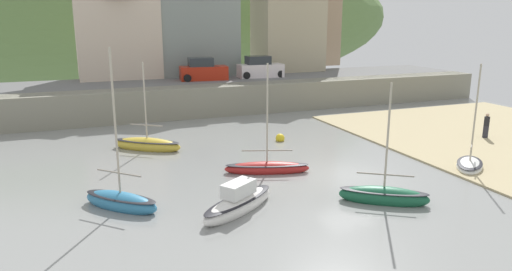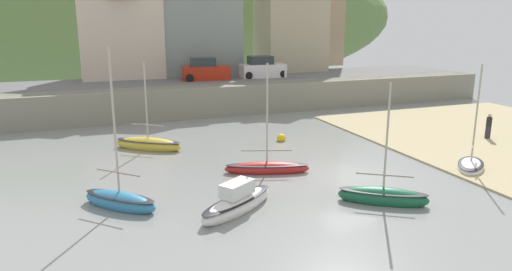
% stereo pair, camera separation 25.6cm
% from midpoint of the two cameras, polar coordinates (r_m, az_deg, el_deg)
% --- Properties ---
extents(quay_seawall, '(48.00, 9.40, 2.40)m').
position_cam_midpoint_polar(quay_seawall, '(39.41, -2.23, 4.82)').
color(quay_seawall, gray).
rests_on(quay_seawall, ground).
extents(hillside_backdrop, '(80.00, 44.00, 22.57)m').
position_cam_midpoint_polar(hillside_backdrop, '(75.45, -12.46, 13.92)').
color(hillside_backdrop, '#5E7E43').
rests_on(hillside_backdrop, ground).
extents(waterfront_building_left, '(7.40, 5.27, 9.06)m').
position_cam_midpoint_polar(waterfront_building_left, '(44.78, -16.04, 12.68)').
color(waterfront_building_left, beige).
rests_on(waterfront_building_left, ground).
extents(waterfront_building_centre, '(9.11, 4.94, 10.19)m').
position_cam_midpoint_polar(waterfront_building_centre, '(45.81, -7.73, 13.81)').
color(waterfront_building_centre, gray).
rests_on(waterfront_building_centre, ground).
extents(waterfront_building_right, '(6.71, 5.12, 10.70)m').
position_cam_midpoint_polar(waterfront_building_right, '(49.20, 4.40, 14.22)').
color(waterfront_building_right, tan).
rests_on(waterfront_building_right, ground).
extents(dinghy_open_wooden, '(4.16, 3.27, 1.46)m').
position_cam_midpoint_polar(dinghy_open_wooden, '(19.38, -1.91, -8.16)').
color(dinghy_open_wooden, white).
rests_on(dinghy_open_wooden, ground).
extents(motorboat_with_cabin, '(4.41, 2.26, 5.73)m').
position_cam_midpoint_polar(motorboat_with_cabin, '(24.06, 1.64, -3.90)').
color(motorboat_with_cabin, '#AA211F').
rests_on(motorboat_with_cabin, ground).
extents(sailboat_blue_trim, '(3.68, 2.96, 5.36)m').
position_cam_midpoint_polar(sailboat_blue_trim, '(20.93, 15.49, -7.11)').
color(sailboat_blue_trim, '#1A5D3C').
rests_on(sailboat_blue_trim, ground).
extents(sailboat_far_left, '(3.23, 3.28, 6.81)m').
position_cam_midpoint_polar(sailboat_far_left, '(20.49, -15.84, -7.57)').
color(sailboat_far_left, teal).
rests_on(sailboat_far_left, ground).
extents(rowboat_small_beached, '(3.02, 2.93, 5.63)m').
position_cam_midpoint_polar(rowboat_small_beached, '(27.00, 24.85, -3.29)').
color(rowboat_small_beached, silver).
rests_on(rowboat_small_beached, ground).
extents(sailboat_tall_mast, '(4.12, 3.44, 5.41)m').
position_cam_midpoint_polar(sailboat_tall_mast, '(28.99, -12.68, -1.03)').
color(sailboat_tall_mast, gold).
rests_on(sailboat_tall_mast, ground).
extents(parked_car_near_slipway, '(4.26, 2.13, 1.95)m').
position_cam_midpoint_polar(parked_car_near_slipway, '(41.71, -5.99, 7.83)').
color(parked_car_near_slipway, '#B02411').
rests_on(parked_car_near_slipway, ground).
extents(parked_car_by_wall, '(4.16, 1.84, 1.95)m').
position_cam_midpoint_polar(parked_car_by_wall, '(43.37, 0.94, 8.14)').
color(parked_car_by_wall, silver).
rests_on(parked_car_by_wall, ground).
extents(person_on_slipway, '(0.34, 0.34, 1.62)m').
position_cam_midpoint_polar(person_on_slipway, '(33.89, 26.60, 1.16)').
color(person_on_slipway, '#282833').
rests_on(person_on_slipway, ground).
extents(mooring_buoy, '(0.58, 0.58, 0.58)m').
position_cam_midpoint_polar(mooring_buoy, '(30.24, 3.31, -0.33)').
color(mooring_buoy, yellow).
rests_on(mooring_buoy, ground).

